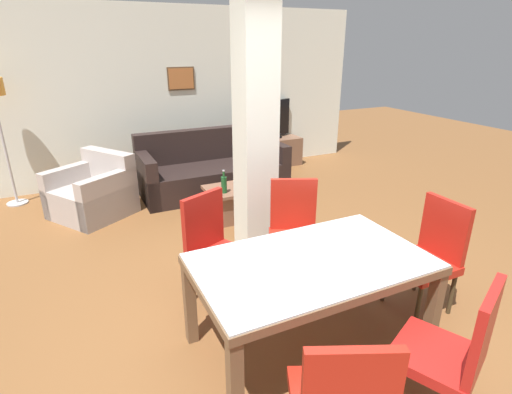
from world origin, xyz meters
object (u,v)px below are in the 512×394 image
object	(u,v)px
coffee_table	(235,202)
dining_table	(311,278)
dining_chair_near_right	(453,349)
sofa	(213,171)
dining_chair_far_right	(294,228)
dining_chair_far_left	(214,245)
bottle	(224,184)
tv_screen	(271,121)
armchair	(94,194)
tv_stand	(271,153)
dining_chair_head_right	(430,252)

from	to	relation	value
coffee_table	dining_table	bearing A→B (deg)	-100.07
dining_chair_near_right	sofa	bearing A→B (deg)	63.63
dining_chair_far_right	coffee_table	size ratio (longest dim) A/B	1.31
dining_chair_far_left	bottle	size ratio (longest dim) A/B	3.30
dining_table	dining_chair_far_right	bearing A→B (deg)	65.94
tv_screen	coffee_table	bearing A→B (deg)	28.34
armchair	bottle	world-z (taller)	armchair
dining_chair_near_right	armchair	world-z (taller)	dining_chair_near_right
tv_stand	bottle	bearing A→B (deg)	-130.35
tv_stand	coffee_table	bearing A→B (deg)	-128.69
bottle	coffee_table	bearing A→B (deg)	31.02
armchair	tv_stand	xyz separation A→B (m)	(3.13, 0.96, -0.03)
dining_table	dining_chair_head_right	bearing A→B (deg)	0.00
bottle	tv_stand	bearing A→B (deg)	49.65
dining_chair_near_right	tv_stand	bearing A→B (deg)	48.82
dining_chair_far_right	armchair	xyz separation A→B (m)	(-1.60, 2.44, -0.23)
bottle	armchair	bearing A→B (deg)	144.85
dining_chair_far_right	coffee_table	distance (m)	1.56
dining_chair_near_right	armchair	bearing A→B (deg)	86.17
sofa	armchair	distance (m)	1.74
dining_chair_near_right	coffee_table	bearing A→B (deg)	64.76
dining_table	dining_chair_head_right	xyz separation A→B (m)	(1.18, 0.00, -0.08)
armchair	bottle	bearing A→B (deg)	-158.48
dining_chair_near_right	armchair	size ratio (longest dim) A/B	0.81
dining_chair_far_left	dining_chair_far_right	world-z (taller)	same
sofa	tv_stand	xyz separation A→B (m)	(1.40, 0.76, -0.05)
dining_chair_head_right	tv_stand	world-z (taller)	dining_chair_head_right
tv_screen	dining_chair_far_right	bearing A→B (deg)	42.84
dining_chair_far_left	armchair	xyz separation A→B (m)	(-0.80, 2.44, -0.23)
armchair	coffee_table	xyz separation A→B (m)	(1.63, -0.91, -0.07)
sofa	armchair	bearing A→B (deg)	6.48
coffee_table	bottle	xyz separation A→B (m)	(-0.19, -0.11, 0.31)
dining_chair_near_right	dining_chair_far_right	bearing A→B (deg)	65.30
armchair	coffee_table	bearing A→B (deg)	-152.39
coffee_table	dining_chair_far_right	bearing A→B (deg)	-91.12
coffee_table	tv_stand	world-z (taller)	tv_stand
dining_table	armchair	bearing A→B (deg)	109.86
sofa	coffee_table	xyz separation A→B (m)	(-0.10, -1.10, -0.09)
dining_chair_near_right	bottle	distance (m)	3.19
dining_chair_near_right	armchair	xyz separation A→B (m)	(-1.60, 4.20, -0.23)
dining_table	sofa	bearing A→B (deg)	81.50
armchair	tv_stand	size ratio (longest dim) A/B	1.05
dining_table	tv_stand	bearing A→B (deg)	65.84
dining_chair_far_left	tv_stand	xyz separation A→B (m)	(2.33, 3.39, -0.26)
armchair	bottle	xyz separation A→B (m)	(1.45, -1.02, 0.24)
sofa	coffee_table	bearing A→B (deg)	84.97
dining_chair_far_right	bottle	size ratio (longest dim) A/B	3.30
coffee_table	tv_screen	bearing A→B (deg)	51.31
tv_stand	tv_screen	size ratio (longest dim) A/B	1.21
dining_chair_near_right	sofa	world-z (taller)	dining_chair_near_right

